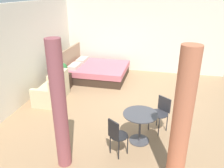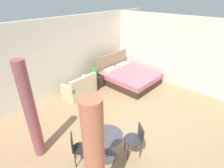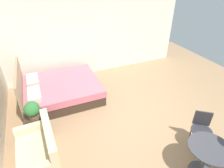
{
  "view_description": "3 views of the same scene",
  "coord_description": "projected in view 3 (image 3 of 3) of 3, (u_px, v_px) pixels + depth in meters",
  "views": [
    {
      "loc": [
        -6.0,
        -0.71,
        3.18
      ],
      "look_at": [
        -0.26,
        0.55,
        0.69
      ],
      "focal_mm": 36.16,
      "sensor_mm": 36.0,
      "label": 1
    },
    {
      "loc": [
        -3.97,
        -2.55,
        3.63
      ],
      "look_at": [
        -0.12,
        0.91,
        0.93
      ],
      "focal_mm": 28.7,
      "sensor_mm": 36.0,
      "label": 2
    },
    {
      "loc": [
        -3.08,
        2.04,
        3.38
      ],
      "look_at": [
        0.59,
        0.45,
        0.87
      ],
      "focal_mm": 29.92,
      "sensor_mm": 36.0,
      "label": 3
    }
  ],
  "objects": [
    {
      "name": "wall_right",
      "position": [
        96.0,
        34.0,
        6.48
      ],
      "size": [
        0.12,
        6.39,
        2.85
      ],
      "primitive_type": "cube",
      "color": "silver",
      "rests_on": "ground"
    },
    {
      "name": "cafe_chair_near_couch",
      "position": [
        202.0,
        126.0,
        3.95
      ],
      "size": [
        0.61,
        0.61,
        0.83
      ],
      "color": "#2D2D33",
      "rests_on": "ground"
    },
    {
      "name": "nightstand",
      "position": [
        35.0,
        124.0,
        4.38
      ],
      "size": [
        0.42,
        0.42,
        0.51
      ],
      "color": "#38281E",
      "rests_on": "ground"
    },
    {
      "name": "ground_plane",
      "position": [
        137.0,
        120.0,
        4.88
      ],
      "size": [
        9.07,
        9.39,
        0.02
      ],
      "primitive_type": "cube",
      "color": "#9E7A56"
    },
    {
      "name": "potted_plant",
      "position": [
        32.0,
        110.0,
        4.05
      ],
      "size": [
        0.34,
        0.34,
        0.44
      ],
      "color": "brown",
      "rests_on": "nightstand"
    },
    {
      "name": "balcony_table",
      "position": [
        207.0,
        155.0,
        3.38
      ],
      "size": [
        0.76,
        0.76,
        0.7
      ],
      "color": "#3F3F44",
      "rests_on": "ground"
    },
    {
      "name": "bed",
      "position": [
        60.0,
        90.0,
        5.57
      ],
      "size": [
        1.9,
        2.2,
        1.14
      ],
      "color": "#38281E",
      "rests_on": "ground"
    },
    {
      "name": "couch",
      "position": [
        40.0,
        152.0,
        3.67
      ],
      "size": [
        1.23,
        0.76,
        0.86
      ],
      "color": "beige",
      "rests_on": "ground"
    }
  ]
}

